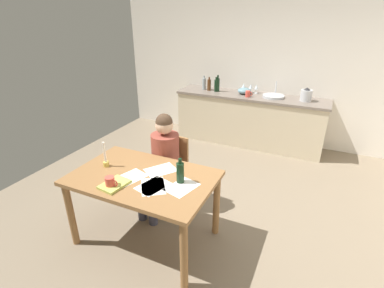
# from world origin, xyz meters

# --- Properties ---
(ground_plane) EXTENTS (5.20, 5.20, 0.04)m
(ground_plane) POSITION_xyz_m (0.00, 0.00, -0.02)
(ground_plane) COLOR #7A6B56
(wall_back) EXTENTS (5.20, 0.12, 2.60)m
(wall_back) POSITION_xyz_m (0.00, 2.60, 1.30)
(wall_back) COLOR silver
(wall_back) RESTS_ON ground
(kitchen_counter) EXTENTS (2.59, 0.64, 0.90)m
(kitchen_counter) POSITION_xyz_m (0.00, 2.24, 0.45)
(kitchen_counter) COLOR beige
(kitchen_counter) RESTS_ON ground
(dining_table) EXTENTS (1.38, 0.88, 0.76)m
(dining_table) POSITION_xyz_m (-0.31, -0.65, 0.66)
(dining_table) COLOR olive
(dining_table) RESTS_ON ground
(chair_at_table) EXTENTS (0.44, 0.44, 0.87)m
(chair_at_table) POSITION_xyz_m (-0.39, 0.03, 0.48)
(chair_at_table) COLOR olive
(chair_at_table) RESTS_ON ground
(person_seated) EXTENTS (0.37, 0.61, 1.19)m
(person_seated) POSITION_xyz_m (-0.41, -0.12, 0.68)
(person_seated) COLOR brown
(person_seated) RESTS_ON ground
(coffee_mug) EXTENTS (0.13, 0.09, 0.11)m
(coffee_mug) POSITION_xyz_m (-0.45, -0.94, 0.81)
(coffee_mug) COLOR #D84C3F
(coffee_mug) RESTS_ON dining_table
(candlestick) EXTENTS (0.06, 0.06, 0.27)m
(candlestick) POSITION_xyz_m (-0.75, -0.65, 0.84)
(candlestick) COLOR gold
(candlestick) RESTS_ON dining_table
(book_magazine) EXTENTS (0.22, 0.28, 0.02)m
(book_magazine) POSITION_xyz_m (-0.44, -0.90, 0.77)
(book_magazine) COLOR #B5BF56
(book_magazine) RESTS_ON dining_table
(paper_letter) EXTENTS (0.29, 0.35, 0.00)m
(paper_letter) POSITION_xyz_m (-0.40, -0.73, 0.76)
(paper_letter) COLOR white
(paper_letter) RESTS_ON dining_table
(paper_bill) EXTENTS (0.29, 0.34, 0.00)m
(paper_bill) POSITION_xyz_m (-0.12, -0.76, 0.76)
(paper_bill) COLOR white
(paper_bill) RESTS_ON dining_table
(paper_envelope) EXTENTS (0.28, 0.34, 0.00)m
(paper_envelope) POSITION_xyz_m (0.13, -0.67, 0.76)
(paper_envelope) COLOR white
(paper_envelope) RESTS_ON dining_table
(paper_receipt) EXTENTS (0.34, 0.36, 0.00)m
(paper_receipt) POSITION_xyz_m (-0.20, -0.48, 0.76)
(paper_receipt) COLOR white
(paper_receipt) RESTS_ON dining_table
(paper_notice) EXTENTS (0.34, 0.36, 0.00)m
(paper_notice) POSITION_xyz_m (-0.12, -0.77, 0.76)
(paper_notice) COLOR white
(paper_notice) RESTS_ON dining_table
(wine_bottle_on_table) EXTENTS (0.07, 0.07, 0.25)m
(wine_bottle_on_table) POSITION_xyz_m (0.07, -0.60, 0.86)
(wine_bottle_on_table) COLOR black
(wine_bottle_on_table) RESTS_ON dining_table
(sink_unit) EXTENTS (0.36, 0.36, 0.24)m
(sink_unit) POSITION_xyz_m (0.38, 2.24, 0.92)
(sink_unit) COLOR #B2B7BC
(sink_unit) RESTS_ON kitchen_counter
(bottle_oil) EXTENTS (0.07, 0.07, 0.25)m
(bottle_oil) POSITION_xyz_m (-0.89, 2.26, 1.01)
(bottle_oil) COLOR #8C999E
(bottle_oil) RESTS_ON kitchen_counter
(bottle_vinegar) EXTENTS (0.07, 0.07, 0.24)m
(bottle_vinegar) POSITION_xyz_m (-0.78, 2.23, 1.00)
(bottle_vinegar) COLOR #593319
(bottle_vinegar) RESTS_ON kitchen_counter
(bottle_wine_red) EXTENTS (0.06, 0.06, 0.26)m
(bottle_wine_red) POSITION_xyz_m (-0.64, 2.21, 1.01)
(bottle_wine_red) COLOR black
(bottle_wine_red) RESTS_ON kitchen_counter
(bottle_sauce) EXTENTS (0.07, 0.07, 0.29)m
(bottle_sauce) POSITION_xyz_m (-0.61, 2.23, 1.02)
(bottle_sauce) COLOR black
(bottle_sauce) RESTS_ON kitchen_counter
(mixing_bowl) EXTENTS (0.24, 0.24, 0.11)m
(mixing_bowl) POSITION_xyz_m (-0.13, 2.26, 0.95)
(mixing_bowl) COLOR #668C99
(mixing_bowl) RESTS_ON kitchen_counter
(stovetop_kettle) EXTENTS (0.18, 0.18, 0.22)m
(stovetop_kettle) POSITION_xyz_m (0.89, 2.24, 1.00)
(stovetop_kettle) COLOR #B7BABF
(stovetop_kettle) RESTS_ON kitchen_counter
(wine_glass_near_sink) EXTENTS (0.07, 0.07, 0.15)m
(wine_glass_near_sink) POSITION_xyz_m (0.05, 2.39, 1.01)
(wine_glass_near_sink) COLOR silver
(wine_glass_near_sink) RESTS_ON kitchen_counter
(wine_glass_by_kettle) EXTENTS (0.07, 0.07, 0.15)m
(wine_glass_by_kettle) POSITION_xyz_m (-0.05, 2.39, 1.01)
(wine_glass_by_kettle) COLOR silver
(wine_glass_by_kettle) RESTS_ON kitchen_counter
(wine_glass_back_left) EXTENTS (0.07, 0.07, 0.15)m
(wine_glass_back_left) POSITION_xyz_m (-0.18, 2.39, 1.01)
(wine_glass_back_left) COLOR silver
(wine_glass_back_left) RESTS_ON kitchen_counter
(teacup_on_counter) EXTENTS (0.12, 0.08, 0.10)m
(teacup_on_counter) POSITION_xyz_m (-0.02, 2.09, 0.95)
(teacup_on_counter) COLOR #D84C3F
(teacup_on_counter) RESTS_ON kitchen_counter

